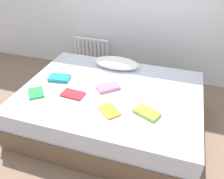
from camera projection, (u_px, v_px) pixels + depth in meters
ground_plane at (111, 124)px, 2.81m from camera, size 8.00×8.00×0.00m
bed at (111, 108)px, 2.68m from camera, size 2.00×1.50×0.50m
radiator at (91, 52)px, 3.75m from camera, size 0.59×0.04×0.46m
pillow at (117, 63)px, 2.94m from camera, size 0.59×0.29×0.12m
textbook_lime at (147, 112)px, 2.19m from camera, size 0.28×0.23×0.03m
textbook_teal at (59, 78)px, 2.71m from camera, size 0.26×0.19×0.04m
textbook_red at (73, 94)px, 2.45m from camera, size 0.25×0.16×0.02m
textbook_pink at (108, 87)px, 2.55m from camera, size 0.29×0.28×0.04m
textbook_yellow at (109, 111)px, 2.22m from camera, size 0.25×0.25×0.03m
textbook_green at (36, 93)px, 2.47m from camera, size 0.25×0.26×0.02m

